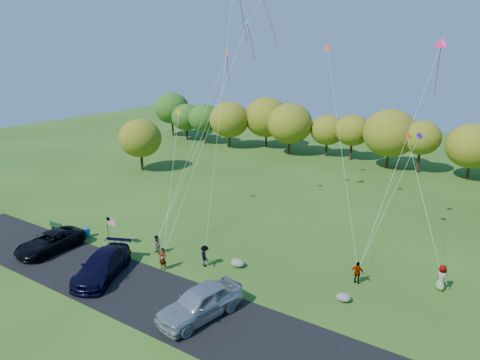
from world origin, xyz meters
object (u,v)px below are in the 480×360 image
(minivan_dark, at_px, (50,242))
(minivan_silver, at_px, (200,302))
(minivan_navy, at_px, (102,266))
(flyer_a, at_px, (163,259))
(flyer_d, at_px, (358,273))
(flyer_c, at_px, (205,256))
(park_bench, at_px, (57,227))
(flyer_e, at_px, (442,278))
(flyer_b, at_px, (157,245))
(trash_barrel, at_px, (87,233))

(minivan_dark, height_order, minivan_silver, minivan_silver)
(minivan_navy, distance_m, flyer_a, 4.29)
(flyer_d, bearing_deg, flyer_a, 22.32)
(minivan_silver, bearing_deg, minivan_dark, -169.32)
(flyer_c, xyz_separation_m, park_bench, (-15.00, -2.08, -0.35))
(park_bench, bearing_deg, flyer_d, 10.50)
(flyer_e, xyz_separation_m, park_bench, (-30.44, -8.07, -0.44))
(flyer_c, bearing_deg, park_bench, 40.11)
(flyer_a, relative_size, flyer_b, 1.10)
(park_bench, bearing_deg, flyer_e, 12.41)
(flyer_e, bearing_deg, flyer_b, 57.61)
(minivan_navy, relative_size, flyer_e, 3.26)
(minivan_navy, relative_size, flyer_a, 3.48)
(flyer_c, xyz_separation_m, trash_barrel, (-11.79, -1.40, -0.42))
(minivan_dark, relative_size, flyer_e, 3.02)
(minivan_silver, distance_m, flyer_a, 6.78)
(flyer_b, distance_m, flyer_e, 20.90)
(flyer_d, relative_size, trash_barrel, 1.96)
(minivan_dark, xyz_separation_m, minivan_navy, (6.82, -0.50, 0.10))
(flyer_c, bearing_deg, flyer_b, 38.25)
(minivan_dark, bearing_deg, flyer_b, 29.14)
(park_bench, bearing_deg, minivan_navy, -20.39)
(minivan_dark, xyz_separation_m, flyer_e, (27.41, 10.76, 0.09))
(flyer_b, height_order, park_bench, flyer_b)
(minivan_silver, distance_m, trash_barrel, 15.97)
(minivan_dark, xyz_separation_m, trash_barrel, (0.18, 3.38, -0.41))
(flyer_c, height_order, flyer_d, flyer_c)
(flyer_e, bearing_deg, flyer_d, 63.57)
(minivan_navy, distance_m, flyer_c, 7.37)
(minivan_dark, relative_size, flyer_d, 3.40)
(flyer_b, bearing_deg, minivan_navy, -82.24)
(minivan_dark, xyz_separation_m, flyer_d, (22.38, 8.53, -0.01))
(flyer_a, xyz_separation_m, flyer_e, (17.72, 8.07, 0.06))
(minivan_navy, height_order, park_bench, minivan_navy)
(park_bench, bearing_deg, flyer_b, 6.24)
(flyer_b, bearing_deg, trash_barrel, -156.61)
(minivan_dark, height_order, trash_barrel, minivan_dark)
(flyer_c, distance_m, flyer_e, 16.56)
(park_bench, xyz_separation_m, trash_barrel, (3.21, 0.68, -0.07))
(minivan_dark, height_order, flyer_b, minivan_dark)
(flyer_d, distance_m, park_bench, 26.08)
(minivan_dark, distance_m, trash_barrel, 3.41)
(flyer_b, relative_size, park_bench, 0.96)
(flyer_a, height_order, flyer_d, flyer_a)
(flyer_b, distance_m, trash_barrel, 7.42)
(minivan_dark, height_order, flyer_c, flyer_c)
(flyer_b, xyz_separation_m, flyer_e, (19.87, 6.46, 0.14))
(flyer_b, relative_size, flyer_d, 0.96)
(minivan_silver, bearing_deg, flyer_a, 164.31)
(flyer_b, height_order, flyer_c, flyer_c)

